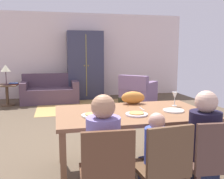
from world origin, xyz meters
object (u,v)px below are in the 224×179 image
object	(u,v)px
wine_glass	(175,96)
handbag	(125,102)
table_lamp	(6,69)
book_upper	(14,83)
person_child	(154,163)
cat	(133,98)
dining_chair_child	(163,165)
plate_near_child	(137,114)
book_lower	(14,84)
person_man	(103,160)
side_table	(7,92)
plate_near_woman	(173,111)
person_woman	(202,150)
armchair	(138,92)
dining_table	(132,117)
dining_chair_woman	(212,160)
plate_near_man	(93,115)
couch	(50,92)
armoire	(85,65)
dining_chair_man	(106,171)

from	to	relation	value
wine_glass	handbag	distance (m)	3.48
table_lamp	book_upper	world-z (taller)	table_lamp
person_child	cat	size ratio (longest dim) A/B	2.89
dining_chair_child	person_child	world-z (taller)	person_child
wine_glass	book_upper	xyz separation A→B (m)	(-2.63, 4.24, -0.27)
plate_near_child	book_lower	distance (m)	5.03
dining_chair_child	book_upper	size ratio (longest dim) A/B	3.95
cat	book_upper	distance (m)	4.53
table_lamp	book_upper	bearing A→B (deg)	-13.04
dining_chair_child	book_upper	world-z (taller)	dining_chair_child
person_man	side_table	size ratio (longest dim) A/B	1.91
wine_glass	person_child	bearing A→B (deg)	-125.33
wine_glass	table_lamp	bearing A→B (deg)	123.44
plate_near_woman	dining_chair_child	size ratio (longest dim) A/B	0.29
person_woman	armchair	xyz separation A→B (m)	(0.93, 4.75, -0.19)
plate_near_child	handbag	bearing A→B (deg)	76.40
armchair	table_lamp	world-z (taller)	table_lamp
dining_table	plate_near_woman	bearing A→B (deg)	-11.56
dining_table	dining_chair_woman	world-z (taller)	dining_chair_woman
dining_table	cat	size ratio (longest dim) A/B	5.56
plate_near_man	side_table	bearing A→B (deg)	110.35
couch	armchair	bearing A→B (deg)	-15.81
couch	person_child	bearing A→B (deg)	-79.20
person_man	armoire	world-z (taller)	armoire
side_table	person_man	bearing A→B (deg)	-71.83
plate_near_man	person_woman	xyz separation A→B (m)	(0.98, -0.60, -0.26)
dining_chair_man	table_lamp	size ratio (longest dim) A/B	1.61
wine_glass	dining_chair_man	xyz separation A→B (m)	(-1.13, -1.08, -0.40)
person_man	handbag	distance (m)	4.52
dining_table	person_child	bearing A→B (deg)	-90.25
book_lower	armchair	bearing A→B (deg)	-6.89
armchair	person_child	bearing A→B (deg)	-106.65
armchair	book_upper	distance (m)	3.45
dining_chair_man	person_child	size ratio (longest dim) A/B	0.94
wine_glass	book_lower	distance (m)	5.01
person_child	wine_glass	bearing A→B (deg)	54.67
side_table	cat	bearing A→B (deg)	-59.85
person_woman	armchair	size ratio (longest dim) A/B	0.92
person_man	couch	size ratio (longest dim) A/B	0.69
dining_chair_man	couch	world-z (taller)	dining_chair_man
book_upper	handbag	bearing A→B (deg)	-16.43
armoire	wine_glass	bearing A→B (deg)	-83.26
wine_glass	armchair	distance (m)	3.96
plate_near_man	book_lower	bearing A→B (deg)	108.21
plate_near_man	plate_near_child	bearing A→B (deg)	-7.00
plate_near_man	wine_glass	size ratio (longest dim) A/B	1.34
dining_chair_woman	dining_chair_child	bearing A→B (deg)	179.98
dining_chair_man	book_upper	distance (m)	5.52
dining_chair_child	armoire	size ratio (longest dim) A/B	0.41
dining_table	couch	world-z (taller)	couch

